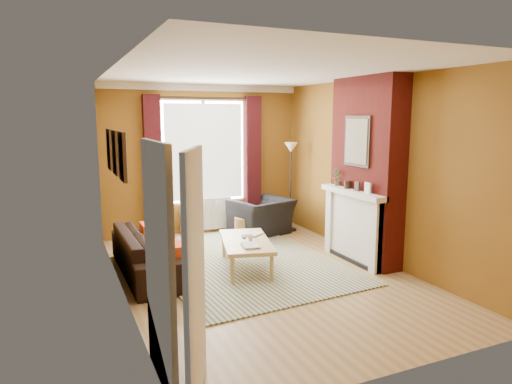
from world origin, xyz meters
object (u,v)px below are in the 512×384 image
Objects in this scene: sofa at (152,252)px; floor_lamp at (291,161)px; wicker_stool at (243,228)px; armchair at (261,217)px; coffee_table at (246,243)px.

sofa is 1.23× the size of floor_lamp.
sofa reaches higher than wicker_stool.
wicker_stool is at bearing -1.99° from armchair.
sofa is 1.35m from coffee_table.
wicker_stool is at bearing 83.94° from coffee_table.
sofa is 3.45m from floor_lamp.
sofa is at bearing 177.68° from coffee_table.
coffee_table is (-1.04, -1.74, 0.06)m from armchair.
floor_lamp reaches higher than wicker_stool.
sofa is 2.03× the size of armchair.
armchair is 2.73× the size of wicker_stool.
armchair reaches higher than coffee_table.
sofa reaches higher than coffee_table.
armchair is at bearing -175.85° from floor_lamp.
sofa is at bearing 13.92° from armchair.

